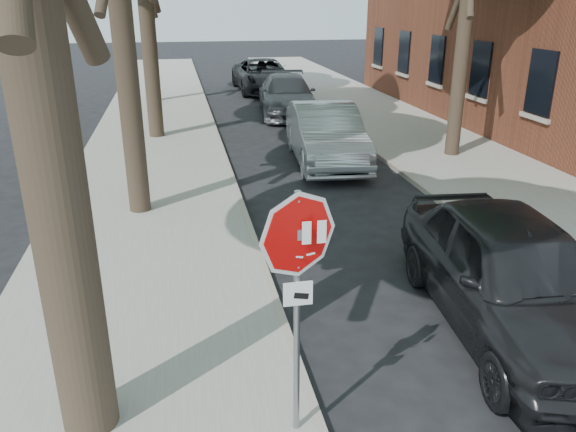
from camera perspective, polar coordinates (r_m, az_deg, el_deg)
name	(u,v)px	position (r m, az deg, el deg)	size (l,w,h in m)	color
ground	(360,427)	(6.48, 7.31, -20.49)	(120.00, 120.00, 0.00)	black
sidewalk_left	(152,153)	(17.10, -13.62, 6.25)	(4.00, 55.00, 0.12)	gray
sidewalk_right	(422,140)	(18.73, 13.50, 7.53)	(4.00, 55.00, 0.12)	gray
curb_left	(222,149)	(17.13, -6.72, 6.74)	(0.12, 55.00, 0.13)	#9E9384
curb_right	(362,143)	(17.99, 7.49, 7.40)	(0.12, 55.00, 0.13)	#9E9384
stop_sign	(298,271)	(5.19, 1.00, -5.62)	(0.76, 0.34, 2.61)	gray
car_a	(513,274)	(8.18, 21.86, -5.49)	(1.95, 4.86, 1.66)	black
car_b	(326,135)	(15.66, 3.85, 8.25)	(1.70, 4.87, 1.61)	#979B9E
car_c	(287,95)	(22.62, -0.10, 12.16)	(2.11, 5.18, 1.50)	#515156
car_d	(263,76)	(28.49, -2.51, 14.07)	(2.59, 5.62, 1.56)	black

